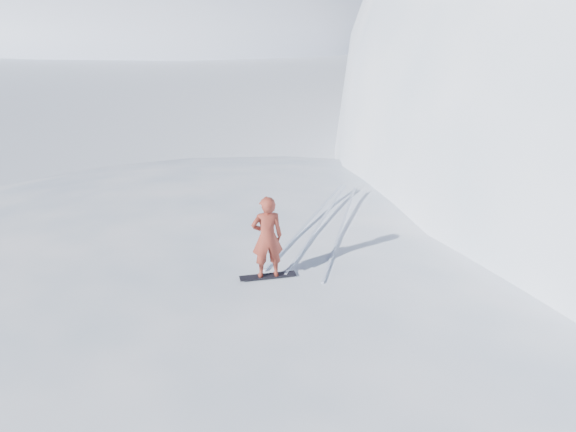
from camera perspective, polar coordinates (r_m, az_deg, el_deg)
name	(u,v)px	position (r m, az deg, el deg)	size (l,w,h in m)	color
near_ridge	(380,381)	(15.46, 8.17, -14.32)	(36.00, 28.00, 4.80)	white
far_ridge_a	(43,9)	(101.88, -20.91, 16.80)	(120.00, 70.00, 28.00)	white
wind_bumps	(303,383)	(15.26, 1.32, -14.62)	(16.00, 14.40, 1.00)	white
snowboard	(268,276)	(14.53, -1.82, -5.35)	(1.28, 0.24, 0.02)	black
snowboarder	(267,237)	(14.09, -1.87, -1.89)	(0.70, 0.46, 1.92)	maroon
board_tracks	(323,224)	(17.11, 3.13, -0.67)	(2.08, 5.98, 0.04)	silver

